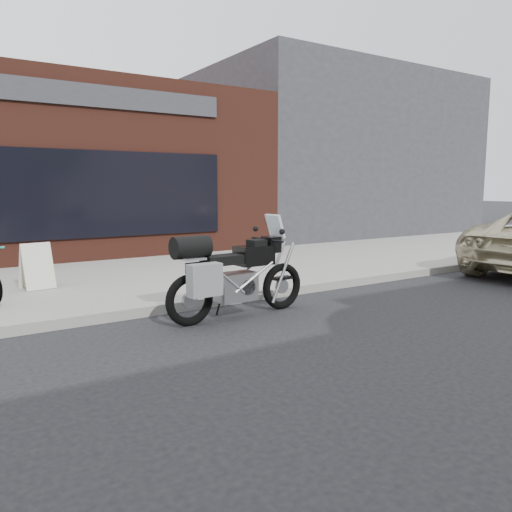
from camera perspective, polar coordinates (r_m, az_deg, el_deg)
name	(u,v)px	position (r m, az deg, el deg)	size (l,w,h in m)	color
ground	(408,403)	(4.72, 17.01, -15.74)	(120.00, 120.00, 0.00)	black
near_sidewalk	(134,276)	(10.46, -13.75, -2.19)	(44.00, 6.00, 0.15)	gray
neighbour_building	(306,160)	(21.45, 5.70, 10.89)	(10.00, 10.00, 6.00)	#2C2B31
motorcycle	(231,275)	(7.05, -2.91, -2.17)	(2.32, 0.83, 1.47)	black
sandwich_sign	(36,266)	(9.25, -23.82, -1.02)	(0.55, 0.52, 0.78)	beige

